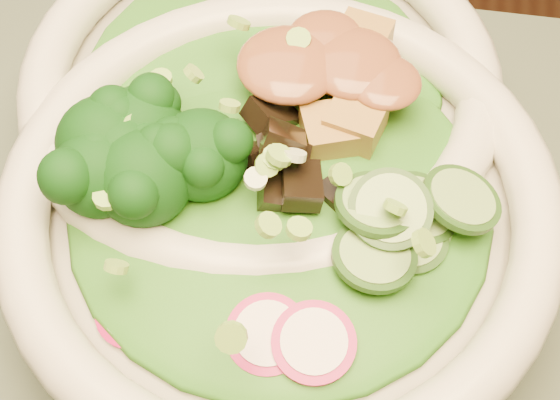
# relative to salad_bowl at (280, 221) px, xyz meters

# --- Properties ---
(salad_bowl) EXTENTS (0.31, 0.31, 0.08)m
(salad_bowl) POSITION_rel_salad_bowl_xyz_m (0.00, 0.00, 0.00)
(salad_bowl) COLOR silver
(salad_bowl) RESTS_ON dining_table
(side_bowl) EXTENTS (0.29, 0.29, 0.08)m
(side_bowl) POSITION_rel_salad_bowl_xyz_m (-0.03, 0.09, -0.00)
(side_bowl) COLOR silver
(side_bowl) RESTS_ON dining_table
(lettuce_bed) EXTENTS (0.23, 0.23, 0.03)m
(lettuce_bed) POSITION_rel_salad_bowl_xyz_m (0.00, 0.00, 0.02)
(lettuce_bed) COLOR #235512
(lettuce_bed) RESTS_ON salad_bowl
(side_lettuce) EXTENTS (0.19, 0.19, 0.02)m
(side_lettuce) POSITION_rel_salad_bowl_xyz_m (-0.03, 0.09, 0.02)
(side_lettuce) COLOR #235512
(side_lettuce) RESTS_ON side_bowl
(broccoli_florets) EXTENTS (0.10, 0.10, 0.05)m
(broccoli_florets) POSITION_rel_salad_bowl_xyz_m (-0.07, 0.00, 0.04)
(broccoli_florets) COLOR black
(broccoli_florets) RESTS_ON salad_bowl
(radish_slices) EXTENTS (0.13, 0.07, 0.02)m
(radish_slices) POSITION_rel_salad_bowl_xyz_m (-0.00, -0.08, 0.03)
(radish_slices) COLOR #A00C49
(radish_slices) RESTS_ON salad_bowl
(cucumber_slices) EXTENTS (0.09, 0.09, 0.04)m
(cucumber_slices) POSITION_rel_salad_bowl_xyz_m (0.07, -0.01, 0.04)
(cucumber_slices) COLOR #8EC06B
(cucumber_slices) RESTS_ON salad_bowl
(mushroom_heap) EXTENTS (0.09, 0.09, 0.05)m
(mushroom_heap) POSITION_rel_salad_bowl_xyz_m (0.00, 0.01, 0.04)
(mushroom_heap) COLOR black
(mushroom_heap) RESTS_ON salad_bowl
(tofu_cubes) EXTENTS (0.11, 0.09, 0.04)m
(tofu_cubes) POSITION_rel_salad_bowl_xyz_m (0.01, 0.07, 0.04)
(tofu_cubes) COLOR #A67C37
(tofu_cubes) RESTS_ON salad_bowl
(peanut_sauce) EXTENTS (0.08, 0.06, 0.02)m
(peanut_sauce) POSITION_rel_salad_bowl_xyz_m (0.01, 0.07, 0.05)
(peanut_sauce) COLOR brown
(peanut_sauce) RESTS_ON tofu_cubes
(scallion_garnish) EXTENTS (0.22, 0.22, 0.03)m
(scallion_garnish) POSITION_rel_salad_bowl_xyz_m (0.00, -0.00, 0.05)
(scallion_garnish) COLOR #7CB43F
(scallion_garnish) RESTS_ON salad_bowl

